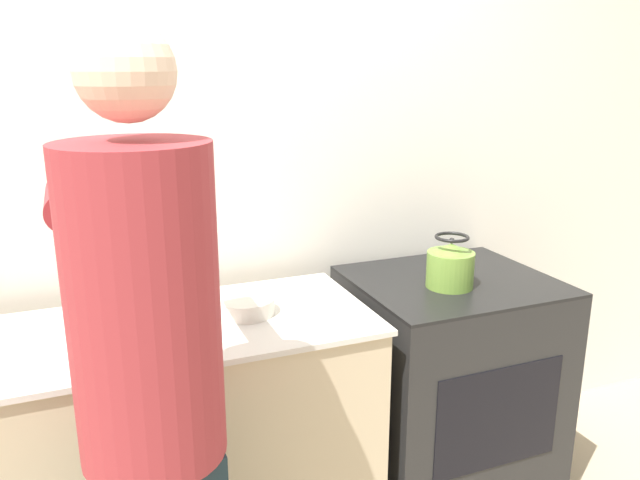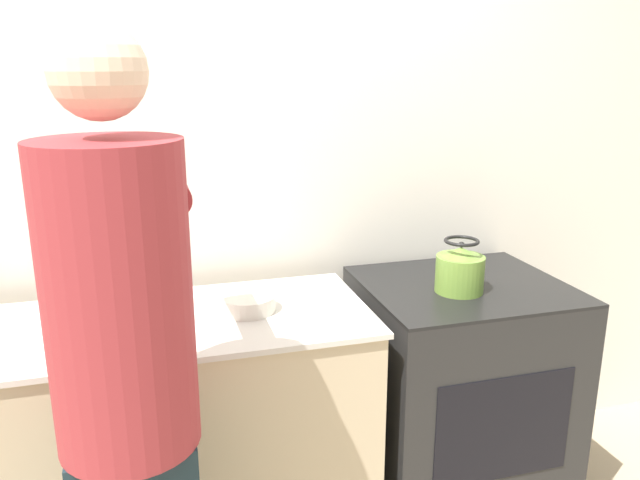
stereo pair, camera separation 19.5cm
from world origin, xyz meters
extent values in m
cube|color=silver|center=(0.00, 0.71, 1.30)|extent=(8.00, 0.05, 2.60)
cube|color=#C6B28E|center=(-0.40, 0.28, 0.44)|extent=(1.62, 0.57, 0.87)
cube|color=beige|center=(-0.40, 0.28, 0.88)|extent=(1.65, 0.59, 0.02)
cube|color=black|center=(0.84, 0.32, 0.44)|extent=(0.73, 0.64, 0.88)
cube|color=black|center=(0.84, 0.32, 0.89)|extent=(0.73, 0.64, 0.01)
cube|color=black|center=(0.84, 0.00, 0.48)|extent=(0.51, 0.01, 0.39)
cylinder|color=maroon|center=(-0.34, -0.28, 1.18)|extent=(0.32, 0.32, 0.69)
sphere|color=beige|center=(-0.34, -0.28, 1.66)|extent=(0.20, 0.20, 0.20)
cylinder|color=maroon|center=(-0.47, 0.01, 1.36)|extent=(0.09, 0.30, 0.09)
cylinder|color=maroon|center=(-0.20, 0.01, 1.36)|extent=(0.09, 0.30, 0.09)
cube|color=silver|center=(-0.36, 0.28, 0.90)|extent=(0.30, 0.24, 0.02)
cube|color=silver|center=(-0.32, 0.28, 0.91)|extent=(0.15, 0.08, 0.01)
cube|color=black|center=(-0.43, 0.25, 0.91)|extent=(0.09, 0.05, 0.01)
cylinder|color=olive|center=(0.78, 0.26, 0.96)|extent=(0.17, 0.17, 0.13)
cone|color=olive|center=(0.78, 0.26, 1.04)|extent=(0.14, 0.14, 0.03)
sphere|color=black|center=(0.78, 0.26, 1.07)|extent=(0.02, 0.02, 0.02)
torus|color=black|center=(0.78, 0.26, 1.08)|extent=(0.12, 0.12, 0.01)
cylinder|color=silver|center=(0.03, 0.29, 0.92)|extent=(0.19, 0.19, 0.05)
camera|label=1|loc=(-0.45, -1.55, 1.67)|focal=35.00mm
camera|label=2|loc=(-0.27, -1.61, 1.67)|focal=35.00mm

